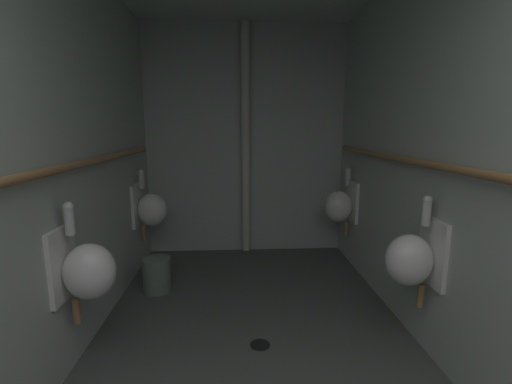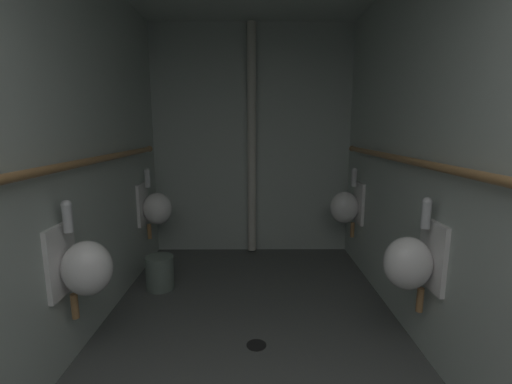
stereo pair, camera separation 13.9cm
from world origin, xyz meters
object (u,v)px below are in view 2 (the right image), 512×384
(urinal_right_far, at_px, (346,206))
(waste_bin, at_px, (160,273))
(urinal_left_mid, at_px, (84,266))
(urinal_left_far, at_px, (155,208))
(urinal_right_mid, at_px, (411,261))
(floor_drain, at_px, (256,345))
(standpipe_back_wall, at_px, (252,142))

(urinal_right_far, distance_m, waste_bin, 2.02)
(urinal_left_mid, relative_size, urinal_left_far, 1.00)
(urinal_left_mid, xyz_separation_m, waste_bin, (0.15, 1.09, -0.51))
(urinal_left_far, height_order, waste_bin, urinal_left_far)
(urinal_right_far, bearing_deg, urinal_left_far, -178.69)
(urinal_right_mid, relative_size, urinal_right_far, 1.00)
(urinal_right_mid, bearing_deg, urinal_left_far, 143.03)
(urinal_right_mid, height_order, urinal_right_far, same)
(urinal_right_far, height_order, floor_drain, urinal_right_far)
(urinal_left_mid, relative_size, floor_drain, 5.39)
(urinal_right_far, bearing_deg, floor_drain, -124.08)
(urinal_left_far, distance_m, floor_drain, 1.87)
(urinal_left_mid, height_order, waste_bin, urinal_left_mid)
(urinal_right_far, distance_m, floor_drain, 1.87)
(urinal_left_mid, distance_m, urinal_left_far, 1.60)
(standpipe_back_wall, bearing_deg, urinal_right_mid, -63.38)
(urinal_left_mid, xyz_separation_m, floor_drain, (1.05, 0.20, -0.67))
(urinal_right_mid, height_order, floor_drain, urinal_right_mid)
(urinal_left_far, relative_size, urinal_right_mid, 1.00)
(urinal_left_mid, height_order, urinal_right_far, same)
(floor_drain, bearing_deg, standpipe_back_wall, 91.09)
(urinal_left_mid, xyz_separation_m, standpipe_back_wall, (1.02, 2.09, 0.66))
(floor_drain, xyz_separation_m, waste_bin, (-0.90, 0.89, 0.15))
(urinal_left_mid, bearing_deg, urinal_left_far, 90.00)
(urinal_right_mid, distance_m, standpipe_back_wall, 2.36)
(urinal_left_mid, bearing_deg, waste_bin, 81.99)
(standpipe_back_wall, bearing_deg, urinal_left_mid, -116.02)
(urinal_right_mid, xyz_separation_m, urinal_right_far, (0.00, 1.58, 0.00))
(urinal_right_far, xyz_separation_m, waste_bin, (-1.88, -0.55, -0.51))
(urinal_right_mid, bearing_deg, waste_bin, 151.37)
(urinal_left_far, height_order, floor_drain, urinal_left_far)
(urinal_left_mid, height_order, standpipe_back_wall, standpipe_back_wall)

